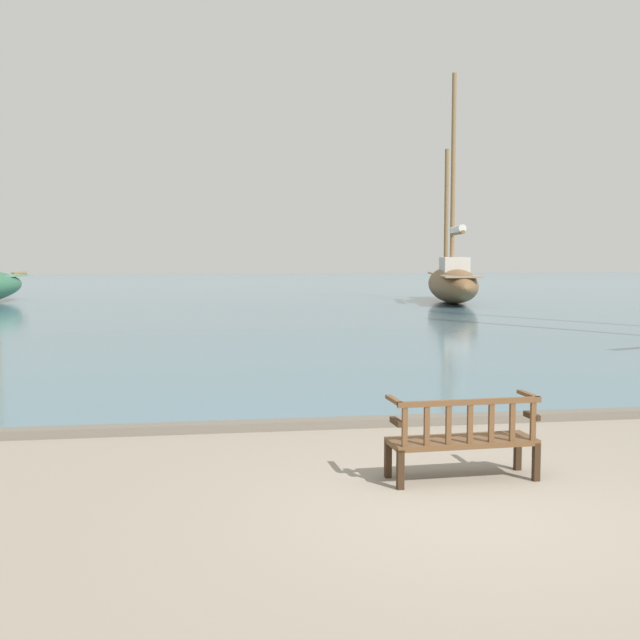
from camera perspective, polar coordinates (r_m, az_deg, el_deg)
ground_plane at (r=7.95m, az=10.39°, el=-13.29°), size 160.00×160.00×0.00m
harbor_water at (r=51.25m, az=-6.09°, el=2.08°), size 100.00×80.00×0.08m
quay_edge_kerb at (r=11.52m, az=4.01°, el=-7.23°), size 40.00×0.30×0.12m
park_bench at (r=8.88m, az=10.14°, el=-8.22°), size 1.62×0.60×0.92m
sailboat_mid_port at (r=38.77m, az=9.39°, el=2.78°), size 3.80×9.30×10.80m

